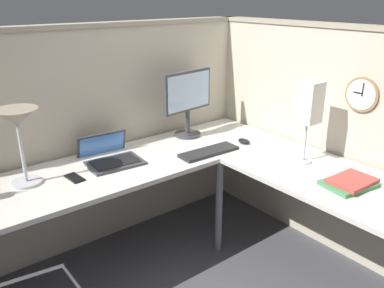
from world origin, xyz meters
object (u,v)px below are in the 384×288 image
Objects in this scene: desk_lamp_dome at (17,123)px; laptop at (109,156)px; monitor at (188,99)px; keyboard at (209,152)px; computer_mouse at (244,141)px; wall_clock at (362,94)px; book_stack at (350,183)px; desk_lamp_paper at (309,105)px; cell_phone at (74,178)px.

laptop is at bearing 3.03° from desk_lamp_dome.
monitor is 1.16× the size of keyboard.
computer_mouse is 1.53m from desk_lamp_dome.
wall_clock reaches higher than desk_lamp_dome.
wall_clock is (0.34, -0.66, 0.42)m from computer_mouse.
book_stack is 0.59m from wall_clock.
laptop is 3.91× the size of computer_mouse.
desk_lamp_paper reaches higher than keyboard.
cell_phone is at bearing 170.66° from computer_mouse.
monitor is 2.27× the size of wall_clock.
desk_lamp_dome reaches higher than keyboard.
keyboard is at bearing -14.78° from desk_lamp_dome.
cell_phone is (-0.30, -0.14, -0.02)m from laptop.
monitor reaches higher than keyboard.
computer_mouse is (0.33, -0.01, 0.01)m from keyboard.
wall_clock is (0.67, -0.67, 0.43)m from keyboard.
desk_lamp_dome is at bearing -176.28° from monitor.
laptop is 0.64m from desk_lamp_dome.
computer_mouse is at bearing -14.59° from cell_phone.
computer_mouse is 0.20× the size of desk_lamp_paper.
wall_clock is (1.26, -1.00, 0.41)m from laptop.
desk_lamp_paper is at bearing -33.40° from cell_phone.
desk_lamp_paper reaches higher than cell_phone.
desk_lamp_paper reaches higher than computer_mouse.
monitor is 1.12× the size of desk_lamp_dome.
keyboard reaches higher than cell_phone.
desk_lamp_paper reaches higher than monitor.
desk_lamp_dome is (-0.54, -0.03, 0.34)m from laptop.
wall_clock is at bearing -32.16° from desk_lamp_paper.
computer_mouse reaches higher than keyboard.
desk_lamp_paper reaches higher than desk_lamp_dome.
book_stack reaches higher than computer_mouse.
wall_clock is (1.56, -0.86, 0.43)m from cell_phone.
keyboard is 1.38× the size of book_stack.
desk_lamp_paper is (1.51, -0.79, 0.02)m from desk_lamp_dome.
monitor reaches higher than laptop.
desk_lamp_dome is at bearing 152.45° from desk_lamp_paper.
keyboard is at bearing -17.27° from cell_phone.
desk_lamp_dome is 1.88m from book_stack.
desk_lamp_dome is (-1.24, -0.08, 0.07)m from monitor.
book_stack is (0.20, -1.25, -0.27)m from monitor.
wall_clock is at bearing -42.83° from keyboard.
cell_phone is 1.49m from desk_lamp_paper.
keyboard is 1.22m from desk_lamp_dome.
desk_lamp_dome is at bearing 167.39° from keyboard.
book_stack is at bearing -47.02° from cell_phone.
keyboard is at bearing -29.11° from laptop.
laptop is 0.95× the size of keyboard.
monitor is 0.48m from keyboard.
wall_clock is at bearing 29.09° from book_stack.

